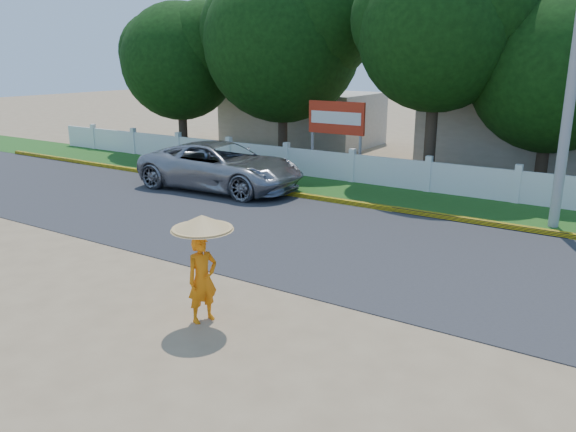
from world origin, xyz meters
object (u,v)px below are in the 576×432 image
at_px(monk_with_parasol, 202,253).
at_px(billboard, 336,122).
at_px(utility_pole, 575,65).
at_px(vehicle, 221,166).

distance_m(monk_with_parasol, billboard, 13.90).
relative_size(monk_with_parasol, billboard, 0.68).
xyz_separation_m(utility_pole, vehicle, (-10.96, -1.35, -3.60)).
xyz_separation_m(monk_with_parasol, billboard, (-4.36, 13.17, 0.83)).
relative_size(vehicle, billboard, 2.08).
bearing_deg(utility_pole, monk_with_parasol, -114.28).
bearing_deg(vehicle, monk_with_parasol, -145.67).
bearing_deg(billboard, utility_pole, -20.86).
distance_m(vehicle, billboard, 5.33).
relative_size(utility_pole, vehicle, 1.45).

